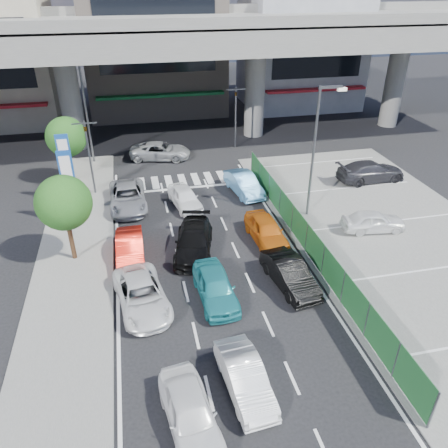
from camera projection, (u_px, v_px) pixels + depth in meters
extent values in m
plane|color=black|center=(218.00, 287.00, 21.31)|extent=(120.00, 120.00, 0.00)
cube|color=#61615F|center=(398.00, 240.00, 25.05)|extent=(12.00, 28.00, 0.06)
cube|color=#61615F|center=(75.00, 258.00, 23.35)|extent=(4.00, 30.00, 0.12)
cylinder|color=slate|center=(70.00, 102.00, 36.43)|extent=(1.80, 1.80, 8.00)
cylinder|color=slate|center=(255.00, 92.00, 39.43)|extent=(1.80, 1.80, 8.00)
cylinder|color=slate|center=(394.00, 84.00, 42.05)|extent=(1.80, 1.80, 8.00)
cube|color=slate|center=(162.00, 34.00, 35.43)|extent=(64.00, 14.00, 2.00)
cube|color=slate|center=(171.00, 25.00, 29.03)|extent=(64.00, 0.40, 0.90)
cube|color=slate|center=(154.00, 10.00, 40.54)|extent=(64.00, 0.40, 0.90)
cube|color=gray|center=(153.00, 37.00, 45.49)|extent=(14.00, 10.00, 15.00)
cube|color=#156A31|center=(161.00, 95.00, 43.52)|extent=(12.60, 1.60, 0.25)
cube|color=black|center=(157.00, 35.00, 40.87)|extent=(11.20, 0.10, 6.75)
cube|color=gray|center=(300.00, 49.00, 48.39)|extent=(12.00, 10.00, 12.00)
cube|color=#AA141E|center=(315.00, 89.00, 45.67)|extent=(10.80, 1.60, 0.25)
cube|color=black|center=(319.00, 50.00, 43.84)|extent=(9.60, 0.10, 5.40)
cylinder|color=#595B60|center=(90.00, 159.00, 29.01)|extent=(0.14, 0.14, 5.20)
cube|color=#595B60|center=(84.00, 123.00, 27.81)|extent=(1.60, 0.08, 0.08)
imported|color=black|center=(85.00, 128.00, 27.96)|extent=(0.26, 1.24, 0.50)
cylinder|color=#595B60|center=(236.00, 118.00, 37.12)|extent=(0.14, 0.14, 5.20)
cube|color=#595B60|center=(236.00, 89.00, 35.92)|extent=(1.60, 0.08, 0.08)
imported|color=black|center=(236.00, 93.00, 36.07)|extent=(0.26, 1.24, 0.50)
cylinder|color=#595B60|center=(313.00, 155.00, 25.70)|extent=(0.16, 0.16, 8.00)
cube|color=#595B60|center=(331.00, 87.00, 23.87)|extent=(1.40, 0.15, 0.15)
cube|color=silver|center=(342.00, 89.00, 24.07)|extent=(0.50, 0.22, 0.18)
cylinder|color=#595B60|center=(87.00, 114.00, 33.33)|extent=(0.16, 0.16, 8.00)
cube|color=#595B60|center=(87.00, 59.00, 31.49)|extent=(1.40, 0.15, 0.15)
cube|color=silver|center=(97.00, 61.00, 31.70)|extent=(0.50, 0.22, 0.18)
cylinder|color=#595B60|center=(74.00, 208.00, 26.18)|extent=(0.10, 0.10, 2.20)
cube|color=navy|center=(67.00, 175.00, 25.13)|extent=(0.80, 0.12, 3.00)
cube|color=white|center=(67.00, 176.00, 25.08)|extent=(0.60, 0.02, 2.40)
cylinder|color=#595B60|center=(71.00, 187.00, 28.65)|extent=(0.10, 0.10, 2.20)
cube|color=navy|center=(65.00, 157.00, 27.60)|extent=(0.80, 0.12, 3.00)
cube|color=white|center=(65.00, 158.00, 27.54)|extent=(0.60, 0.02, 2.40)
cylinder|color=#382314|center=(71.00, 240.00, 22.79)|extent=(0.24, 0.24, 2.40)
sphere|color=#1C4814|center=(64.00, 203.00, 21.69)|extent=(2.80, 2.80, 2.80)
cylinder|color=#382314|center=(72.00, 166.00, 31.52)|extent=(0.24, 0.24, 2.40)
sphere|color=#1C4814|center=(66.00, 137.00, 30.42)|extent=(2.80, 2.80, 2.80)
imported|color=white|center=(190.00, 412.00, 14.46)|extent=(2.07, 4.08, 1.33)
imported|color=white|center=(245.00, 377.00, 15.77)|extent=(1.64, 3.86, 1.24)
imported|color=white|center=(142.00, 295.00, 19.79)|extent=(2.78, 4.82, 1.26)
imported|color=teal|center=(215.00, 287.00, 20.22)|extent=(1.81, 4.12, 1.38)
imported|color=black|center=(290.00, 274.00, 21.11)|extent=(1.98, 4.22, 1.34)
imported|color=red|center=(130.00, 249.00, 23.06)|extent=(1.44, 4.03, 1.32)
imported|color=black|center=(194.00, 241.00, 23.67)|extent=(2.95, 5.07, 1.38)
imported|color=#C35D11|center=(266.00, 230.00, 24.67)|extent=(1.87, 4.14, 1.38)
imported|color=#9B9CA2|center=(128.00, 197.00, 28.33)|extent=(2.37, 5.00, 1.38)
imported|color=white|center=(185.00, 197.00, 28.38)|extent=(2.20, 3.99, 1.28)
imported|color=#589BD3|center=(244.00, 184.00, 30.12)|extent=(2.09, 4.36, 1.38)
imported|color=#96999C|center=(160.00, 151.00, 35.70)|extent=(5.27, 3.32, 1.36)
imported|color=white|center=(373.00, 221.00, 25.60)|extent=(3.82, 1.91, 1.25)
imported|color=#2C2C31|center=(371.00, 171.00, 31.76)|extent=(5.09, 2.21, 1.46)
cone|color=#F2360D|center=(291.00, 217.00, 26.60)|extent=(0.47, 0.47, 0.73)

